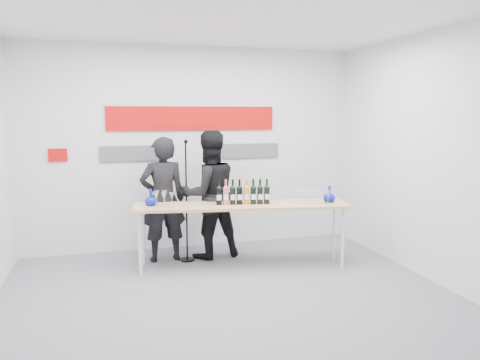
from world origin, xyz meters
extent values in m
plane|color=slate|center=(0.00, 0.00, 0.00)|extent=(5.00, 5.00, 0.00)
cube|color=silver|center=(0.00, 2.00, 1.50)|extent=(5.00, 0.04, 3.00)
cube|color=red|center=(0.00, 1.97, 1.95)|extent=(2.50, 0.02, 0.35)
cube|color=#59595E|center=(-0.90, 1.97, 1.45)|extent=(0.90, 0.02, 0.22)
cube|color=#59595E|center=(0.90, 1.97, 1.45)|extent=(0.90, 0.02, 0.22)
cube|color=red|center=(-1.90, 1.97, 1.45)|extent=(0.25, 0.02, 0.18)
cube|color=tan|center=(0.44, 0.84, 0.82)|extent=(2.87, 1.04, 0.04)
cylinder|color=silver|center=(-0.89, 0.88, 0.40)|extent=(0.05, 0.05, 0.81)
cylinder|color=silver|center=(1.69, 0.43, 0.40)|extent=(0.05, 0.05, 0.81)
cylinder|color=silver|center=(-0.82, 1.25, 0.40)|extent=(0.05, 0.05, 0.81)
cylinder|color=silver|center=(1.76, 0.80, 0.40)|extent=(0.05, 0.05, 0.81)
imported|color=black|center=(-0.53, 1.39, 0.86)|extent=(0.66, 0.46, 1.72)
imported|color=black|center=(0.11, 1.39, 0.89)|extent=(0.97, 0.81, 1.79)
cylinder|color=black|center=(-0.23, 1.29, 0.01)|extent=(0.20, 0.20, 0.02)
cylinder|color=black|center=(-0.23, 1.29, 0.81)|extent=(0.02, 0.02, 1.63)
sphere|color=black|center=(-0.23, 1.26, 1.65)|extent=(0.05, 0.05, 0.05)
camera|label=1|loc=(-1.25, -4.93, 2.02)|focal=35.00mm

